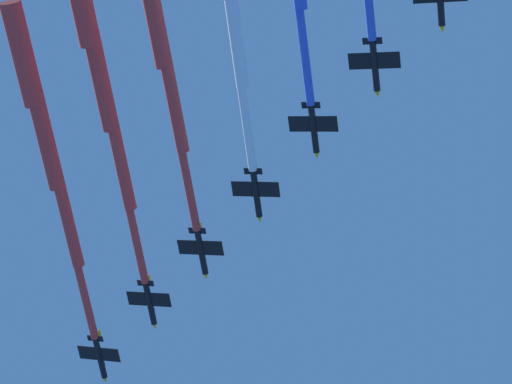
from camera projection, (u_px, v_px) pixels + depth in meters
The scene contains 3 objects.
jet_lead at pixel (45, 138), 169.21m from camera, with size 10.41×71.11×4.52m.
jet_port_inner at pixel (100, 79), 165.75m from camera, with size 10.33×69.42×4.48m.
jet_starboard_inner at pixel (153, 13), 159.83m from camera, with size 10.68×69.85×4.50m.
Camera 1 is at (6.24, -69.45, -14.72)m, focal length 72.56 mm.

